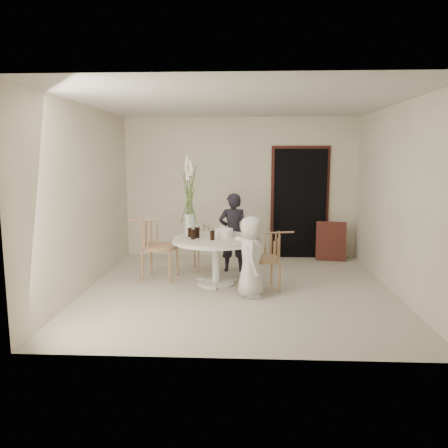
{
  "coord_description": "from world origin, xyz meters",
  "views": [
    {
      "loc": [
        0.08,
        -6.27,
        1.96
      ],
      "look_at": [
        -0.23,
        0.3,
        0.94
      ],
      "focal_mm": 35.0,
      "sensor_mm": 36.0,
      "label": 1
    }
  ],
  "objects_px": {
    "birthday_cake": "(224,233)",
    "flower_vase": "(189,196)",
    "chair_left": "(151,240)",
    "table": "(216,245)",
    "chair_right": "(271,252)",
    "girl": "(233,232)",
    "boy": "(251,257)",
    "chair_far": "(205,240)"
  },
  "relations": [
    {
      "from": "table",
      "to": "birthday_cake",
      "type": "height_order",
      "value": "birthday_cake"
    },
    {
      "from": "chair_right",
      "to": "flower_vase",
      "type": "bearing_deg",
      "value": -127.35
    },
    {
      "from": "flower_vase",
      "to": "birthday_cake",
      "type": "bearing_deg",
      "value": -25.49
    },
    {
      "from": "table",
      "to": "birthday_cake",
      "type": "distance_m",
      "value": 0.22
    },
    {
      "from": "table",
      "to": "flower_vase",
      "type": "height_order",
      "value": "flower_vase"
    },
    {
      "from": "girl",
      "to": "table",
      "type": "bearing_deg",
      "value": 69.27
    },
    {
      "from": "chair_far",
      "to": "flower_vase",
      "type": "height_order",
      "value": "flower_vase"
    },
    {
      "from": "boy",
      "to": "girl",
      "type": "bearing_deg",
      "value": 10.25
    },
    {
      "from": "girl",
      "to": "flower_vase",
      "type": "bearing_deg",
      "value": 30.81
    },
    {
      "from": "table",
      "to": "chair_left",
      "type": "relative_size",
      "value": 1.36
    },
    {
      "from": "birthday_cake",
      "to": "flower_vase",
      "type": "bearing_deg",
      "value": 154.51
    },
    {
      "from": "chair_left",
      "to": "birthday_cake",
      "type": "bearing_deg",
      "value": -94.43
    },
    {
      "from": "chair_far",
      "to": "girl",
      "type": "relative_size",
      "value": 0.58
    },
    {
      "from": "flower_vase",
      "to": "boy",
      "type": "bearing_deg",
      "value": -42.88
    },
    {
      "from": "birthday_cake",
      "to": "table",
      "type": "bearing_deg",
      "value": -153.93
    },
    {
      "from": "table",
      "to": "chair_right",
      "type": "height_order",
      "value": "chair_right"
    },
    {
      "from": "chair_left",
      "to": "chair_far",
      "type": "bearing_deg",
      "value": -42.94
    },
    {
      "from": "girl",
      "to": "chair_far",
      "type": "bearing_deg",
      "value": -22.76
    },
    {
      "from": "girl",
      "to": "flower_vase",
      "type": "xyz_separation_m",
      "value": [
        -0.68,
        -0.48,
        0.66
      ]
    },
    {
      "from": "chair_right",
      "to": "flower_vase",
      "type": "xyz_separation_m",
      "value": [
        -1.26,
        0.55,
        0.77
      ]
    },
    {
      "from": "chair_far",
      "to": "flower_vase",
      "type": "relative_size",
      "value": 0.61
    },
    {
      "from": "chair_right",
      "to": "chair_left",
      "type": "xyz_separation_m",
      "value": [
        -1.88,
        0.5,
        0.07
      ]
    },
    {
      "from": "chair_far",
      "to": "chair_left",
      "type": "bearing_deg",
      "value": -156.3
    },
    {
      "from": "table",
      "to": "birthday_cake",
      "type": "bearing_deg",
      "value": 26.07
    },
    {
      "from": "birthday_cake",
      "to": "flower_vase",
      "type": "xyz_separation_m",
      "value": [
        -0.56,
        0.27,
        0.54
      ]
    },
    {
      "from": "table",
      "to": "birthday_cake",
      "type": "relative_size",
      "value": 4.95
    },
    {
      "from": "boy",
      "to": "birthday_cake",
      "type": "height_order",
      "value": "boy"
    },
    {
      "from": "chair_left",
      "to": "girl",
      "type": "xyz_separation_m",
      "value": [
        1.29,
        0.53,
        0.04
      ]
    },
    {
      "from": "table",
      "to": "flower_vase",
      "type": "relative_size",
      "value": 1.04
    },
    {
      "from": "girl",
      "to": "boy",
      "type": "height_order",
      "value": "girl"
    },
    {
      "from": "chair_left",
      "to": "boy",
      "type": "bearing_deg",
      "value": -112.17
    },
    {
      "from": "girl",
      "to": "flower_vase",
      "type": "relative_size",
      "value": 1.06
    },
    {
      "from": "chair_right",
      "to": "girl",
      "type": "relative_size",
      "value": 0.65
    },
    {
      "from": "chair_far",
      "to": "chair_right",
      "type": "bearing_deg",
      "value": -65.26
    },
    {
      "from": "chair_far",
      "to": "table",
      "type": "bearing_deg",
      "value": -92.53
    },
    {
      "from": "chair_left",
      "to": "chair_right",
      "type": "bearing_deg",
      "value": -98.89
    },
    {
      "from": "chair_left",
      "to": "birthday_cake",
      "type": "xyz_separation_m",
      "value": [
        1.18,
        -0.22,
        0.16
      ]
    },
    {
      "from": "chair_right",
      "to": "flower_vase",
      "type": "height_order",
      "value": "flower_vase"
    },
    {
      "from": "chair_right",
      "to": "boy",
      "type": "bearing_deg",
      "value": -54.12
    },
    {
      "from": "chair_right",
      "to": "chair_left",
      "type": "distance_m",
      "value": 1.94
    },
    {
      "from": "boy",
      "to": "table",
      "type": "bearing_deg",
      "value": 41.13
    },
    {
      "from": "girl",
      "to": "boy",
      "type": "xyz_separation_m",
      "value": [
        0.29,
        -1.38,
        -0.1
      ]
    }
  ]
}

